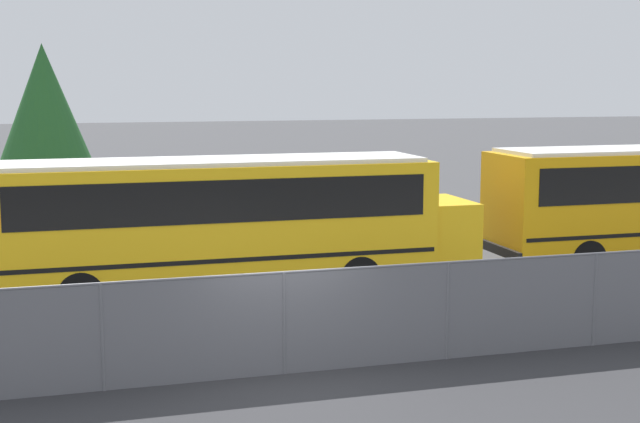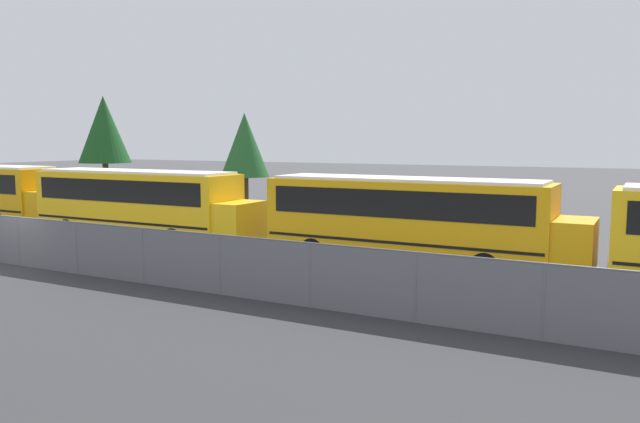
# 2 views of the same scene
# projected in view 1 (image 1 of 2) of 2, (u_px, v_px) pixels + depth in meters

# --- Properties ---
(ground_plane) EXTENTS (200.00, 200.00, 0.00)m
(ground_plane) POSITION_uv_depth(u_px,v_px,m) (284.00, 374.00, 15.33)
(ground_plane) COLOR #424244
(fence) EXTENTS (72.68, 0.07, 1.81)m
(fence) POSITION_uv_depth(u_px,v_px,m) (284.00, 322.00, 15.20)
(fence) COLOR #9EA0A5
(fence) RESTS_ON ground_plane
(school_bus_2) EXTENTS (11.45, 2.45, 3.23)m
(school_bus_2) POSITION_uv_depth(u_px,v_px,m) (227.00, 215.00, 20.76)
(school_bus_2) COLOR yellow
(school_bus_2) RESTS_ON ground_plane
(tree_0) EXTENTS (3.28, 3.28, 6.40)m
(tree_0) POSITION_uv_depth(u_px,v_px,m) (44.00, 103.00, 32.68)
(tree_0) COLOR #51381E
(tree_0) RESTS_ON ground_plane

